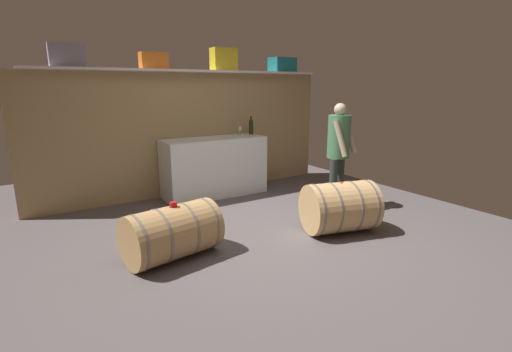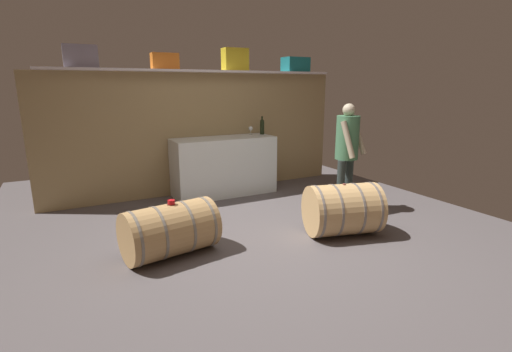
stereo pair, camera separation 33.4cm
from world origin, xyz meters
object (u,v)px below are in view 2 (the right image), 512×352
(wine_glass, at_px, (251,129))
(winemaker_pouring, at_px, (347,146))
(toolcase_yellow, at_px, (235,60))
(work_cabinet, at_px, (224,166))
(toolcase_grey, at_px, (80,56))
(tasting_cup, at_px, (171,202))
(toolcase_orange, at_px, (165,61))
(wine_barrel_near, at_px, (170,230))
(toolcase_teal, at_px, (295,65))
(wine_bottle_dark, at_px, (262,126))
(wine_barrel_far, at_px, (343,209))

(wine_glass, distance_m, winemaker_pouring, 1.77)
(toolcase_yellow, distance_m, wine_glass, 1.15)
(work_cabinet, distance_m, winemaker_pouring, 2.01)
(toolcase_grey, xyz_separation_m, tasting_cup, (0.59, -2.07, -1.54))
(work_cabinet, relative_size, winemaker_pouring, 1.09)
(wine_glass, bearing_deg, toolcase_orange, 176.34)
(toolcase_orange, bearing_deg, wine_barrel_near, -102.45)
(toolcase_grey, relative_size, toolcase_teal, 0.99)
(toolcase_yellow, xyz_separation_m, wine_bottle_dark, (0.43, -0.13, -1.08))
(toolcase_yellow, bearing_deg, toolcase_teal, 2.88)
(work_cabinet, bearing_deg, wine_barrel_near, -126.85)
(toolcase_grey, relative_size, wine_barrel_near, 0.42)
(work_cabinet, xyz_separation_m, wine_bottle_dark, (0.75, 0.08, 0.60))
(toolcase_grey, relative_size, toolcase_orange, 1.11)
(toolcase_teal, height_order, wine_barrel_far, toolcase_teal)
(toolcase_yellow, relative_size, wine_glass, 2.77)
(wine_barrel_far, bearing_deg, toolcase_grey, 151.13)
(work_cabinet, xyz_separation_m, wine_glass, (0.55, 0.12, 0.57))
(winemaker_pouring, bearing_deg, tasting_cup, -16.55)
(wine_barrel_near, bearing_deg, wine_barrel_far, -20.78)
(winemaker_pouring, bearing_deg, wine_bottle_dark, -96.58)
(wine_glass, height_order, wine_barrel_far, wine_glass)
(toolcase_orange, relative_size, wine_bottle_dark, 1.26)
(toolcase_yellow, height_order, winemaker_pouring, toolcase_yellow)
(wine_bottle_dark, distance_m, wine_barrel_near, 3.00)
(wine_bottle_dark, relative_size, tasting_cup, 4.17)
(wine_barrel_near, relative_size, winemaker_pouring, 0.68)
(winemaker_pouring, bearing_deg, toolcase_orange, -63.90)
(toolcase_orange, height_order, tasting_cup, toolcase_orange)
(toolcase_orange, xyz_separation_m, wine_glass, (1.37, -0.09, -1.06))
(toolcase_grey, relative_size, toolcase_yellow, 1.09)
(wine_glass, bearing_deg, toolcase_teal, 5.41)
(wine_glass, relative_size, wine_barrel_near, 0.14)
(toolcase_teal, relative_size, tasting_cup, 5.92)
(work_cabinet, bearing_deg, tasting_cup, -126.29)
(toolcase_grey, xyz_separation_m, toolcase_teal, (3.43, 0.00, -0.03))
(wine_barrel_far, relative_size, winemaker_pouring, 0.64)
(work_cabinet, bearing_deg, winemaker_pouring, -50.18)
(toolcase_orange, distance_m, tasting_cup, 2.62)
(wine_bottle_dark, height_order, tasting_cup, wine_bottle_dark)
(work_cabinet, bearing_deg, toolcase_yellow, 33.52)
(toolcase_orange, height_order, wine_barrel_near, toolcase_orange)
(toolcase_yellow, bearing_deg, tasting_cup, -126.22)
(wine_bottle_dark, relative_size, winemaker_pouring, 0.20)
(wine_barrel_near, bearing_deg, winemaker_pouring, -2.09)
(wine_bottle_dark, bearing_deg, toolcase_orange, 175.19)
(wine_bottle_dark, bearing_deg, wine_glass, 167.21)
(tasting_cup, bearing_deg, wine_barrel_far, -11.09)
(wine_glass, xyz_separation_m, wine_barrel_far, (0.03, -2.37, -0.72))
(wine_glass, bearing_deg, toolcase_grey, 177.99)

